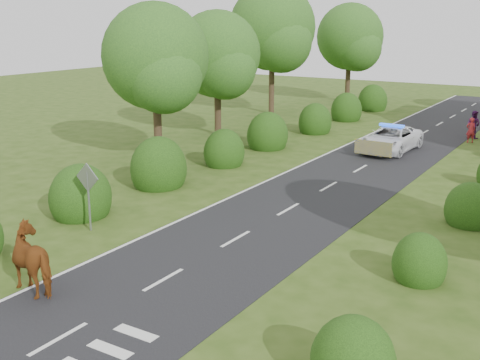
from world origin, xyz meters
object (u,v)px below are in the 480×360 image
Objects in this scene: cow at (38,263)px; pedestrian_red at (471,130)px; police_van at (391,139)px; road_sign at (88,187)px; pedestrian_purple at (473,125)px.

cow is 29.04m from pedestrian_red.
cow reaches higher than police_van.
police_van is (4.91, 19.00, -0.93)m from road_sign.
pedestrian_purple is at bearing 175.24° from cow.
cow is at bearing -61.22° from road_sign.
pedestrian_red is at bearing 70.95° from road_sign.
pedestrian_red is at bearing 117.46° from pedestrian_purple.
road_sign reaches higher than police_van.
pedestrian_red is (3.40, 5.09, 0.07)m from police_van.
police_van is 7.37m from pedestrian_purple.
police_van is at bearing 85.45° from pedestrian_purple.
police_van is at bearing 179.98° from cow.
road_sign is 5.03m from cow.
pedestrian_purple reaches higher than cow.
pedestrian_purple is (-0.16, 1.52, 0.11)m from pedestrian_red.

